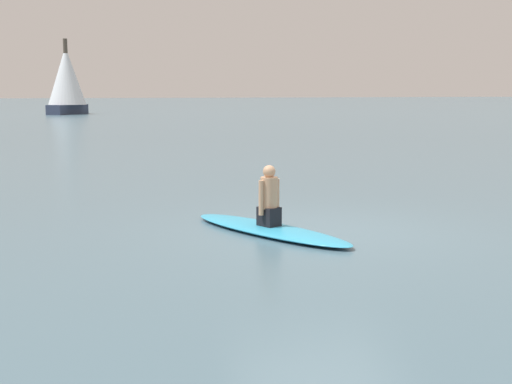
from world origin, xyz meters
TOP-DOWN VIEW (x-y plane):
  - ground_plane at (0.00, 0.00)m, footprint 400.00×400.00m
  - surfboard at (0.79, -0.12)m, footprint 2.04×3.26m
  - person_paddler at (0.79, -0.12)m, footprint 0.39×0.37m
  - sailboat_far_left at (1.89, -55.47)m, footprint 4.66×4.79m

SIDE VIEW (x-z plane):
  - ground_plane at x=0.00m, z-range 0.00..0.00m
  - surfboard at x=0.79m, z-range 0.00..0.11m
  - person_paddler at x=0.79m, z-range 0.07..0.98m
  - sailboat_far_left at x=1.89m, z-range -0.19..6.53m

